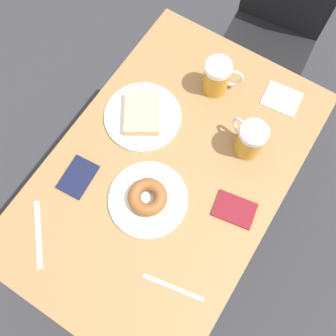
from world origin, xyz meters
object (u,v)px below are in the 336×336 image
plate_with_donut (149,199)px  beer_mug_center (217,77)px  passport_near_edge (78,177)px  fork (173,287)px  chair (276,23)px  knife (38,234)px  napkin_folded (282,99)px  passport_far_edge (235,209)px  plate_with_cake (142,115)px  beer_mug_left (250,139)px

plate_with_donut → beer_mug_center: bearing=93.5°
passport_near_edge → fork: bearing=-15.7°
chair → knife: 1.34m
fork → napkin_folded: bearing=91.0°
plate_with_donut → fork: bearing=-41.9°
plate_with_donut → passport_far_edge: 0.27m
napkin_folded → fork: same height
chair → knife: chair is taller
beer_mug_center → plate_with_donut: bearing=-86.5°
beer_mug_center → napkin_folded: size_ratio=0.98×
napkin_folded → knife: size_ratio=0.80×
plate_with_cake → knife: bearing=-95.2°
chair → knife: size_ratio=5.37×
plate_with_cake → beer_mug_left: beer_mug_left is taller
plate_with_donut → passport_near_edge: size_ratio=1.87×
plate_with_cake → passport_near_edge: (-0.05, -0.29, -0.01)m
chair → plate_with_donut: 1.07m
passport_far_edge → chair: bearing=105.3°
beer_mug_left → passport_far_edge: beer_mug_left is taller
chair → passport_far_edge: bearing=-80.3°
plate_with_donut → napkin_folded: bearing=71.0°
plate_with_donut → beer_mug_left: 0.36m
plate_with_cake → beer_mug_left: 0.36m
knife → passport_near_edge: size_ratio=1.24×
plate_with_donut → plate_with_cake: bearing=127.6°
plate_with_donut → passport_far_edge: (0.24, 0.12, -0.01)m
plate_with_cake → napkin_folded: bearing=40.7°
napkin_folded → passport_near_edge: passport_near_edge is taller
fork → knife: size_ratio=1.14×
plate_with_cake → fork: (0.38, -0.41, -0.01)m
chair → plate_with_cake: (-0.17, -0.81, 0.24)m
chair → napkin_folded: size_ratio=6.69×
napkin_folded → plate_with_donut: bearing=-109.0°
passport_far_edge → knife: bearing=-140.3°
napkin_folded → fork: bearing=-89.0°
chair → plate_with_cake: size_ratio=3.41×
beer_mug_center → passport_near_edge: bearing=-111.4°
plate_with_cake → knife: (-0.05, -0.50, -0.01)m
fork → plate_with_cake: bearing=132.6°
passport_near_edge → beer_mug_center: bearing=68.6°
fork → passport_far_edge: (0.04, 0.30, 0.00)m
beer_mug_left → fork: beer_mug_left is taller
napkin_folded → knife: (-0.41, -0.81, -0.00)m
fork → passport_near_edge: size_ratio=1.42×
fork → knife: (-0.42, -0.09, -0.00)m
plate_with_cake → passport_near_edge: plate_with_cake is taller
plate_with_cake → passport_far_edge: (0.42, -0.12, -0.01)m
beer_mug_left → fork: bearing=-86.5°
beer_mug_center → passport_near_edge: beer_mug_center is taller
plate_with_donut → knife: 0.35m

